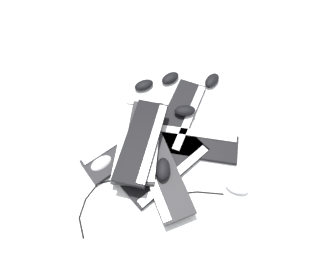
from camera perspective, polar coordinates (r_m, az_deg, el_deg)
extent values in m
plane|color=white|center=(1.55, -0.80, 0.93)|extent=(3.20, 3.20, 0.00)
cube|color=black|center=(1.50, -7.95, -2.60)|extent=(0.43, 0.40, 0.02)
cube|color=#B2B5BA|center=(1.51, -9.20, -0.83)|extent=(0.34, 0.30, 0.01)
cube|color=black|center=(1.44, -0.33, -6.37)|extent=(0.41, 0.42, 0.02)
cube|color=silver|center=(1.41, 1.21, -7.68)|extent=(0.32, 0.33, 0.01)
cube|color=black|center=(1.50, 4.85, -1.85)|extent=(0.45, 0.19, 0.02)
cube|color=silver|center=(1.51, 5.16, 0.27)|extent=(0.42, 0.08, 0.01)
cube|color=black|center=(1.59, 2.20, 3.83)|extent=(0.28, 0.46, 0.02)
cube|color=silver|center=(1.57, 4.15, 3.49)|extent=(0.16, 0.41, 0.01)
cube|color=#232326|center=(1.47, -6.46, -1.53)|extent=(0.16, 0.44, 0.02)
cube|color=silver|center=(1.47, -8.67, -1.06)|extent=(0.05, 0.42, 0.01)
cube|color=#232326|center=(1.44, -4.74, -1.19)|extent=(0.16, 0.44, 0.02)
cube|color=#B2B5BA|center=(1.42, -2.54, -1.07)|extent=(0.04, 0.42, 0.01)
cube|color=#232326|center=(1.39, -1.07, -7.72)|extent=(0.32, 0.46, 0.02)
cube|color=silver|center=(1.37, -3.29, -8.29)|extent=(0.21, 0.39, 0.01)
cube|color=black|center=(1.41, -5.09, -1.23)|extent=(0.22, 0.46, 0.02)
cube|color=silver|center=(1.38, -2.90, -1.42)|extent=(0.11, 0.42, 0.01)
ellipsoid|color=black|center=(1.72, 0.43, 10.71)|extent=(0.13, 0.12, 0.04)
ellipsoid|color=black|center=(1.56, 3.23, 4.56)|extent=(0.12, 0.08, 0.04)
ellipsoid|color=black|center=(1.37, -0.99, -6.58)|extent=(0.07, 0.11, 0.04)
ellipsoid|color=silver|center=(1.43, 13.07, -9.68)|extent=(0.12, 0.09, 0.04)
ellipsoid|color=black|center=(1.70, -4.62, 9.36)|extent=(0.13, 0.11, 0.04)
ellipsoid|color=black|center=(1.73, 8.39, 10.17)|extent=(0.11, 0.13, 0.04)
ellipsoid|color=#B7B7BC|center=(1.48, -12.59, -5.39)|extent=(0.13, 0.12, 0.04)
cylinder|color=black|center=(1.42, 8.03, -10.94)|extent=(0.12, 0.01, 0.01)
cylinder|color=black|center=(1.41, 4.01, -10.97)|extent=(0.08, 0.02, 0.01)
cylinder|color=black|center=(1.40, 0.65, -11.16)|extent=(0.09, 0.01, 0.01)
cylinder|color=black|center=(1.41, -1.89, -10.35)|extent=(0.05, 0.04, 0.01)
cylinder|color=black|center=(1.44, -1.97, -7.59)|extent=(0.03, 0.11, 0.01)
cylinder|color=black|center=(1.47, -1.56, -4.46)|extent=(0.02, 0.07, 0.01)
cylinder|color=black|center=(1.50, -2.23, -2.42)|extent=(0.03, 0.05, 0.01)
sphere|color=black|center=(1.43, 10.46, -11.07)|extent=(0.01, 0.01, 0.01)
sphere|color=black|center=(1.41, 5.59, -10.80)|extent=(0.01, 0.01, 0.01)
sphere|color=black|center=(1.41, 2.42, -11.14)|extent=(0.01, 0.01, 0.01)
sphere|color=black|center=(1.40, -1.13, -11.16)|extent=(0.01, 0.01, 0.01)
sphere|color=black|center=(1.42, -2.64, -9.55)|extent=(0.01, 0.01, 0.01)
sphere|color=black|center=(1.46, -1.33, -5.68)|extent=(0.01, 0.01, 0.01)
sphere|color=black|center=(1.49, -1.79, -3.27)|extent=(0.01, 0.01, 0.01)
sphere|color=black|center=(1.51, -2.66, -1.59)|extent=(0.01, 0.01, 0.01)
cylinder|color=black|center=(1.51, -8.81, -3.06)|extent=(0.07, 0.07, 0.01)
cylinder|color=black|center=(1.47, -7.83, -5.43)|extent=(0.01, 0.07, 0.01)
cylinder|color=black|center=(1.45, -8.96, -7.53)|extent=(0.05, 0.06, 0.01)
cylinder|color=black|center=(1.45, -11.64, -8.75)|extent=(0.08, 0.04, 0.01)
cylinder|color=black|center=(1.45, -14.35, -10.44)|extent=(0.05, 0.08, 0.01)
cylinder|color=black|center=(1.44, -16.01, -13.37)|extent=(0.02, 0.09, 0.01)
cylinder|color=black|center=(1.42, -16.21, -16.71)|extent=(0.04, 0.09, 0.01)
sphere|color=black|center=(1.52, -9.86, -1.95)|extent=(0.01, 0.01, 0.01)
sphere|color=black|center=(1.49, -7.73, -4.20)|extent=(0.01, 0.01, 0.01)
sphere|color=black|center=(1.46, -7.93, -6.69)|extent=(0.01, 0.01, 0.01)
sphere|color=black|center=(1.45, -10.01, -8.37)|extent=(0.01, 0.01, 0.01)
sphere|color=black|center=(1.46, -13.27, -9.13)|extent=(0.01, 0.01, 0.01)
sphere|color=black|center=(1.45, -15.44, -11.76)|extent=(0.01, 0.01, 0.01)
sphere|color=black|center=(1.43, -16.58, -15.00)|extent=(0.01, 0.01, 0.01)
sphere|color=black|center=(1.40, -15.83, -18.45)|extent=(0.01, 0.01, 0.01)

